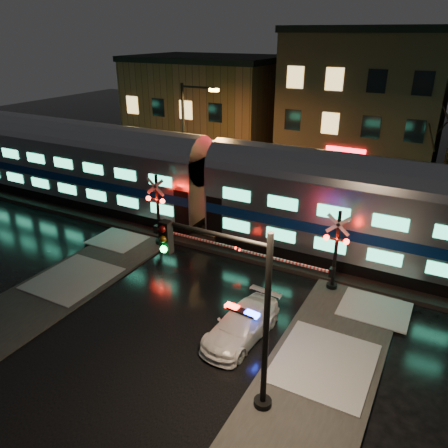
{
  "coord_description": "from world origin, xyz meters",
  "views": [
    {
      "loc": [
        9.28,
        -16.19,
        11.59
      ],
      "look_at": [
        -0.76,
        2.5,
        2.2
      ],
      "focal_mm": 35.0,
      "sensor_mm": 36.0,
      "label": 1
    }
  ],
  "objects_px": {
    "crossing_signal_right": "(327,258)",
    "police_car": "(242,325)",
    "streetlight": "(187,137)",
    "traffic_light": "(236,314)",
    "crossing_signal_left": "(163,219)"
  },
  "relations": [
    {
      "from": "crossing_signal_right",
      "to": "crossing_signal_left",
      "type": "xyz_separation_m",
      "value": [
        -9.57,
        0.0,
        0.08
      ]
    },
    {
      "from": "streetlight",
      "to": "police_car",
      "type": "bearing_deg",
      "value": -49.78
    },
    {
      "from": "crossing_signal_right",
      "to": "police_car",
      "type": "bearing_deg",
      "value": -109.97
    },
    {
      "from": "traffic_light",
      "to": "crossing_signal_right",
      "type": "bearing_deg",
      "value": 79.21
    },
    {
      "from": "crossing_signal_left",
      "to": "traffic_light",
      "type": "distance_m",
      "value": 12.27
    },
    {
      "from": "police_car",
      "to": "streetlight",
      "type": "xyz_separation_m",
      "value": [
        -10.13,
        11.98,
        4.25
      ]
    },
    {
      "from": "crossing_signal_right",
      "to": "streetlight",
      "type": "bearing_deg",
      "value": 150.96
    },
    {
      "from": "crossing_signal_left",
      "to": "traffic_light",
      "type": "height_order",
      "value": "traffic_light"
    },
    {
      "from": "crossing_signal_right",
      "to": "crossing_signal_left",
      "type": "distance_m",
      "value": 9.57
    },
    {
      "from": "crossing_signal_right",
      "to": "traffic_light",
      "type": "distance_m",
      "value": 8.51
    },
    {
      "from": "crossing_signal_right",
      "to": "streetlight",
      "type": "distance_m",
      "value": 14.15
    },
    {
      "from": "police_car",
      "to": "traffic_light",
      "type": "bearing_deg",
      "value": -62.34
    },
    {
      "from": "police_car",
      "to": "crossing_signal_left",
      "type": "relative_size",
      "value": 0.73
    },
    {
      "from": "police_car",
      "to": "traffic_light",
      "type": "distance_m",
      "value": 4.31
    },
    {
      "from": "crossing_signal_right",
      "to": "streetlight",
      "type": "relative_size",
      "value": 0.69
    }
  ]
}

